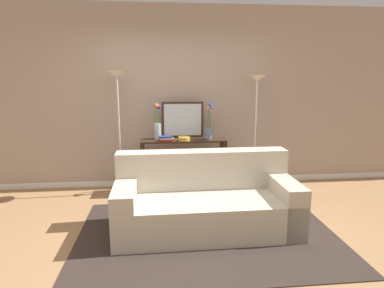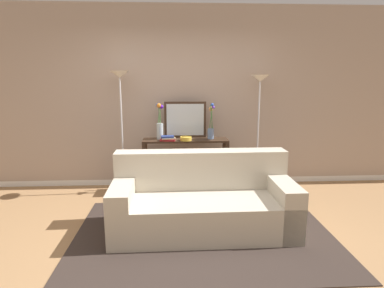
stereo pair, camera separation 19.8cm
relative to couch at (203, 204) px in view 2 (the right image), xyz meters
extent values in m
cube|color=#9E754C|center=(-0.40, -0.33, -0.32)|extent=(16.00, 16.00, 0.02)
cube|color=white|center=(-0.40, 1.73, -0.27)|extent=(12.00, 0.15, 0.09)
cube|color=tan|center=(-0.40, 1.73, 1.14)|extent=(12.00, 0.14, 2.74)
cube|color=#332823|center=(0.00, -0.16, -0.31)|extent=(2.87, 2.01, 0.01)
cube|color=#BCB29E|center=(0.00, -0.06, -0.10)|extent=(2.05, 0.91, 0.42)
cube|color=#BCB29E|center=(0.00, 0.26, 0.34)|extent=(2.05, 0.28, 0.46)
cube|color=#BCB29E|center=(-0.90, -0.07, -0.01)|extent=(0.25, 0.90, 0.60)
cube|color=#BCB29E|center=(0.90, -0.05, -0.01)|extent=(0.25, 0.90, 0.60)
cube|color=#382619|center=(-0.15, 1.33, 0.49)|extent=(1.29, 0.35, 0.03)
cube|color=#382619|center=(-0.15, 1.33, -0.17)|extent=(1.18, 0.30, 0.01)
cube|color=#382619|center=(-0.77, 1.18, 0.08)|extent=(0.05, 0.05, 0.79)
cube|color=#382619|center=(0.47, 1.18, 0.08)|extent=(0.05, 0.05, 0.79)
cube|color=#382619|center=(-0.77, 1.48, 0.08)|extent=(0.05, 0.05, 0.79)
cube|color=#382619|center=(0.47, 1.48, 0.08)|extent=(0.05, 0.05, 0.79)
cylinder|color=silver|center=(-1.10, 1.32, -0.30)|extent=(0.26, 0.26, 0.02)
cylinder|color=silver|center=(-1.10, 1.32, 0.56)|extent=(0.02, 0.02, 1.71)
cone|color=silver|center=(-1.10, 1.32, 1.47)|extent=(0.28, 0.28, 0.10)
cylinder|color=silver|center=(0.96, 1.32, -0.30)|extent=(0.26, 0.26, 0.02)
cylinder|color=silver|center=(0.96, 1.32, 0.53)|extent=(0.02, 0.02, 1.65)
cone|color=silver|center=(0.96, 1.32, 1.41)|extent=(0.28, 0.28, 0.10)
cube|color=#382619|center=(-0.15, 1.47, 0.78)|extent=(0.64, 0.02, 0.55)
cube|color=silver|center=(-0.15, 1.46, 0.78)|extent=(0.57, 0.01, 0.48)
cylinder|color=silver|center=(-0.53, 1.36, 0.62)|extent=(0.10, 0.10, 0.24)
cylinder|color=#3D7538|center=(-0.52, 1.37, 0.87)|extent=(0.02, 0.02, 0.25)
sphere|color=#531BCA|center=(-0.51, 1.39, 0.99)|extent=(0.06, 0.06, 0.06)
cylinder|color=#3D7538|center=(-0.54, 1.35, 0.88)|extent=(0.03, 0.01, 0.27)
sphere|color=orange|center=(-0.54, 1.33, 1.01)|extent=(0.07, 0.07, 0.07)
cylinder|color=#3D7538|center=(-0.55, 1.37, 0.88)|extent=(0.03, 0.04, 0.27)
sphere|color=blue|center=(-0.56, 1.39, 1.01)|extent=(0.06, 0.06, 0.06)
cylinder|color=#6B84AD|center=(0.23, 1.34, 0.58)|extent=(0.10, 0.10, 0.16)
cylinder|color=#3D7538|center=(0.24, 1.35, 0.81)|extent=(0.05, 0.01, 0.29)
sphere|color=#E7974D|center=(0.24, 1.37, 0.95)|extent=(0.07, 0.07, 0.07)
cylinder|color=#3D7538|center=(0.24, 1.32, 0.84)|extent=(0.05, 0.03, 0.36)
sphere|color=blue|center=(0.25, 1.31, 1.02)|extent=(0.05, 0.05, 0.05)
cylinder|color=#3D7538|center=(0.25, 1.33, 0.82)|extent=(0.02, 0.05, 0.32)
sphere|color=#693CC9|center=(0.27, 1.33, 0.98)|extent=(0.05, 0.05, 0.05)
cylinder|color=gold|center=(-0.15, 1.22, 0.53)|extent=(0.17, 0.17, 0.05)
torus|color=gold|center=(-0.15, 1.22, 0.56)|extent=(0.17, 0.17, 0.01)
cube|color=maroon|center=(-0.42, 1.22, 0.52)|extent=(0.23, 0.16, 0.03)
cube|color=tan|center=(-0.40, 1.22, 0.54)|extent=(0.21, 0.15, 0.02)
cube|color=navy|center=(-0.42, 1.23, 0.56)|extent=(0.20, 0.14, 0.03)
cube|color=#2D2D33|center=(-0.66, 1.33, -0.25)|extent=(0.03, 0.17, 0.12)
cube|color=#BC3328|center=(-0.62, 1.33, -0.26)|extent=(0.05, 0.13, 0.11)
cube|color=tan|center=(-0.58, 1.33, -0.26)|extent=(0.03, 0.15, 0.10)
cube|color=#236033|center=(-0.53, 1.33, -0.25)|extent=(0.06, 0.13, 0.13)
cube|color=navy|center=(-0.47, 1.33, -0.26)|extent=(0.05, 0.17, 0.11)
cube|color=#1E7075|center=(-0.42, 1.33, -0.25)|extent=(0.05, 0.16, 0.13)
camera|label=1|loc=(-0.52, -3.56, 1.45)|focal=30.88mm
camera|label=2|loc=(-0.33, -3.57, 1.45)|focal=30.88mm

